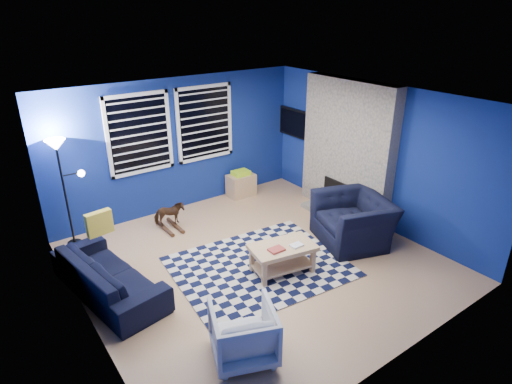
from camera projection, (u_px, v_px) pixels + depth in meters
floor at (258, 262)px, 6.63m from camera, size 5.00×5.00×0.00m
ceiling at (258, 101)px, 5.63m from camera, size 5.00×5.00×0.00m
wall_back at (179, 145)px, 7.99m from camera, size 5.00×0.00×5.00m
wall_left at (78, 239)px, 4.79m from camera, size 0.00×5.00×5.00m
wall_right at (373, 155)px, 7.47m from camera, size 0.00×5.00×5.00m
fireplace at (346, 152)px, 7.79m from camera, size 0.65×2.00×2.50m
window_left at (140, 134)px, 7.41m from camera, size 1.17×0.06×1.42m
window_right at (205, 123)px, 8.11m from camera, size 1.17×0.06×1.42m
tv at (296, 124)px, 8.86m from camera, size 0.07×1.00×0.58m
rug at (259, 266)px, 6.50m from camera, size 2.68×2.23×0.02m
sofa at (108, 275)px, 5.81m from camera, size 2.07×1.09×0.57m
armchair_big at (353, 220)px, 7.07m from camera, size 1.48×1.38×0.78m
armchair_bent at (243, 333)px, 4.74m from camera, size 0.91×0.92×0.65m
rocking_horse at (169, 214)px, 7.50m from camera, size 0.37×0.56×0.44m
coffee_table at (282, 253)px, 6.25m from camera, size 1.03×0.71×0.47m
cabinet at (241, 185)px, 8.85m from camera, size 0.55×0.37×0.55m
floor_lamp at (60, 160)px, 6.57m from camera, size 0.49×0.30×1.80m
throw_pillow at (99, 223)px, 6.20m from camera, size 0.39×0.16×0.36m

